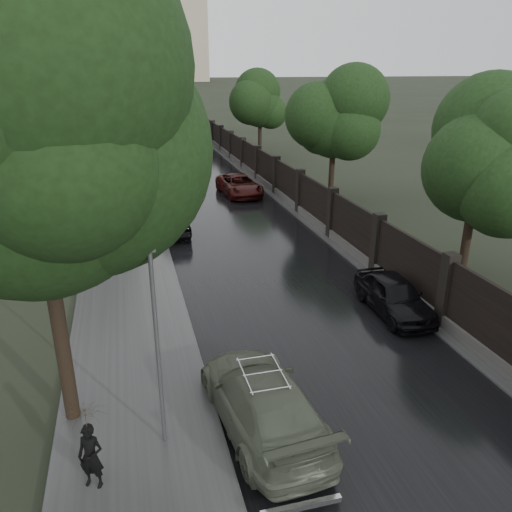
% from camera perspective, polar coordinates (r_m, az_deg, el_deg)
% --- Properties ---
extents(ground, '(800.00, 800.00, 0.00)m').
position_cam_1_polar(ground, '(13.31, 15.83, -20.21)').
color(ground, black).
rests_on(ground, ground).
extents(road, '(8.00, 420.00, 0.02)m').
position_cam_1_polar(road, '(198.65, -13.89, 17.89)').
color(road, black).
rests_on(road, ground).
extents(sidewalk_left, '(4.00, 420.00, 0.16)m').
position_cam_1_polar(sidewalk_left, '(198.56, -15.70, 17.75)').
color(sidewalk_left, '#2D2D2D').
rests_on(sidewalk_left, ground).
extents(verge_right, '(3.00, 420.00, 0.08)m').
position_cam_1_polar(verge_right, '(198.88, -12.23, 18.03)').
color(verge_right, '#2D2D2D').
rests_on(verge_right, ground).
extents(fence_right, '(0.45, 75.72, 2.70)m').
position_cam_1_polar(fence_right, '(42.38, -0.51, 10.64)').
color(fence_right, '#383533').
rests_on(fence_right, ground).
extents(tree_left_near, '(5.44, 5.44, 9.16)m').
position_cam_1_polar(tree_left_near, '(11.73, -23.95, 8.51)').
color(tree_left_near, black).
rests_on(tree_left_near, ground).
extents(tree_left_far, '(4.25, 4.25, 7.39)m').
position_cam_1_polar(tree_left_far, '(38.59, -18.82, 14.90)').
color(tree_left_far, black).
rests_on(tree_left_far, ground).
extents(tree_right_a, '(4.08, 4.08, 7.01)m').
position_cam_1_polar(tree_right_a, '(21.38, 24.06, 9.36)').
color(tree_right_a, black).
rests_on(tree_right_a, ground).
extents(tree_right_b, '(4.08, 4.08, 7.01)m').
position_cam_1_polar(tree_right_b, '(33.34, 8.92, 14.43)').
color(tree_right_b, black).
rests_on(tree_right_b, ground).
extents(tree_right_c, '(4.08, 4.08, 7.01)m').
position_cam_1_polar(tree_right_c, '(50.29, 0.46, 16.79)').
color(tree_right_c, black).
rests_on(tree_right_c, ground).
extents(lamp_post, '(0.25, 0.12, 5.11)m').
position_cam_1_polar(lamp_post, '(11.52, -11.19, -10.40)').
color(lamp_post, '#59595E').
rests_on(lamp_post, ground).
extents(traffic_light, '(0.16, 0.32, 4.00)m').
position_cam_1_polar(traffic_light, '(33.98, -12.37, 9.96)').
color(traffic_light, '#59595E').
rests_on(traffic_light, ground).
extents(stalinist_tower, '(92.00, 30.00, 159.00)m').
position_cam_1_polar(stalinist_tower, '(309.87, -15.30, 25.80)').
color(stalinist_tower, tan).
rests_on(stalinist_tower, ground).
extents(volga_sedan, '(2.66, 5.51, 1.55)m').
position_cam_1_polar(volga_sedan, '(12.94, 0.75, -16.21)').
color(volga_sedan, '#4E5645').
rests_on(volga_sedan, ground).
extents(hatchback_left, '(2.02, 4.46, 1.49)m').
position_cam_1_polar(hatchback_left, '(27.45, -9.78, 4.02)').
color(hatchback_left, black).
rests_on(hatchback_left, ground).
extents(car_right_near, '(1.72, 4.15, 1.40)m').
position_cam_1_polar(car_right_near, '(19.03, 15.48, -4.35)').
color(car_right_near, black).
rests_on(car_right_near, ground).
extents(car_right_far, '(2.72, 5.29, 1.43)m').
position_cam_1_polar(car_right_far, '(35.50, -1.92, 8.11)').
color(car_right_far, black).
rests_on(car_right_far, ground).
extents(pedestrian_umbrella, '(1.17, 1.18, 2.39)m').
position_cam_1_polar(pedestrian_umbrella, '(11.27, -18.84, -17.75)').
color(pedestrian_umbrella, black).
rests_on(pedestrian_umbrella, sidewalk_left).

